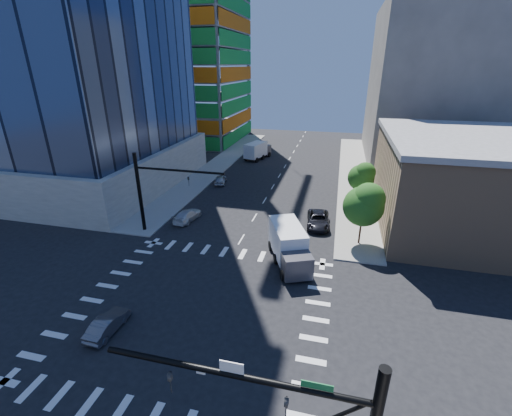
# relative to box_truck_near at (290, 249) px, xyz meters

# --- Properties ---
(ground) EXTENTS (160.00, 160.00, 0.00)m
(ground) POSITION_rel_box_truck_near_xyz_m (-5.88, -8.34, -1.56)
(ground) COLOR black
(ground) RESTS_ON ground
(road_markings) EXTENTS (20.00, 20.00, 0.01)m
(road_markings) POSITION_rel_box_truck_near_xyz_m (-5.88, -8.34, -1.56)
(road_markings) COLOR silver
(road_markings) RESTS_ON ground
(sidewalk_ne) EXTENTS (5.00, 60.00, 0.15)m
(sidewalk_ne) POSITION_rel_box_truck_near_xyz_m (6.62, 31.66, -1.49)
(sidewalk_ne) COLOR gray
(sidewalk_ne) RESTS_ON ground
(sidewalk_nw) EXTENTS (5.00, 60.00, 0.15)m
(sidewalk_nw) POSITION_rel_box_truck_near_xyz_m (-18.38, 31.66, -1.49)
(sidewalk_nw) COLOR gray
(sidewalk_nw) RESTS_ON ground
(construction_building) EXTENTS (25.16, 34.50, 70.60)m
(construction_building) POSITION_rel_box_truck_near_xyz_m (-33.29, 53.59, 23.05)
(construction_building) COLOR slate
(construction_building) RESTS_ON ground
(commercial_building) EXTENTS (20.50, 22.50, 10.60)m
(commercial_building) POSITION_rel_box_truck_near_xyz_m (19.12, 13.66, 3.75)
(commercial_building) COLOR #9C7C5B
(commercial_building) RESTS_ON ground
(bg_building_ne) EXTENTS (24.00, 30.00, 28.00)m
(bg_building_ne) POSITION_rel_box_truck_near_xyz_m (21.12, 46.66, 12.44)
(bg_building_ne) COLOR #615B57
(bg_building_ne) RESTS_ON ground
(signal_mast_nw) EXTENTS (10.20, 0.40, 9.00)m
(signal_mast_nw) POSITION_rel_box_truck_near_xyz_m (-15.87, 3.16, 3.93)
(signal_mast_nw) COLOR black
(signal_mast_nw) RESTS_ON sidewalk_nw
(tree_south) EXTENTS (4.16, 4.16, 6.82)m
(tree_south) POSITION_rel_box_truck_near_xyz_m (6.75, 5.57, 3.13)
(tree_south) COLOR #382316
(tree_south) RESTS_ON sidewalk_ne
(tree_north) EXTENTS (3.54, 3.52, 5.78)m
(tree_north) POSITION_rel_box_truck_near_xyz_m (7.05, 17.57, 2.43)
(tree_north) COLOR #382316
(tree_north) RESTS_ON sidewalk_ne
(car_nb_far) EXTENTS (3.00, 5.72, 1.54)m
(car_nb_far) POSITION_rel_box_truck_near_xyz_m (2.05, 9.18, -0.79)
(car_nb_far) COLOR black
(car_nb_far) RESTS_ON ground
(car_sb_near) EXTENTS (2.47, 4.86, 1.35)m
(car_sb_near) POSITION_rel_box_truck_near_xyz_m (-13.67, 6.92, -0.88)
(car_sb_near) COLOR white
(car_sb_near) RESTS_ON ground
(car_sb_mid) EXTENTS (2.44, 4.32, 1.39)m
(car_sb_mid) POSITION_rel_box_truck_near_xyz_m (-14.38, 21.24, -0.87)
(car_sb_mid) COLOR #B2B4BA
(car_sb_mid) RESTS_ON ground
(car_sb_cross) EXTENTS (1.41, 3.84, 1.26)m
(car_sb_cross) POSITION_rel_box_truck_near_xyz_m (-11.32, -12.09, -0.93)
(car_sb_cross) COLOR #545359
(car_sb_cross) RESTS_ON ground
(box_truck_near) EXTENTS (5.24, 7.31, 3.53)m
(box_truck_near) POSITION_rel_box_truck_near_xyz_m (0.00, 0.00, 0.00)
(box_truck_near) COLOR black
(box_truck_near) RESTS_ON ground
(box_truck_far) EXTENTS (4.46, 6.95, 3.37)m
(box_truck_far) POSITION_rel_box_truck_near_xyz_m (-12.14, 38.14, -0.07)
(box_truck_far) COLOR black
(box_truck_far) RESTS_ON ground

